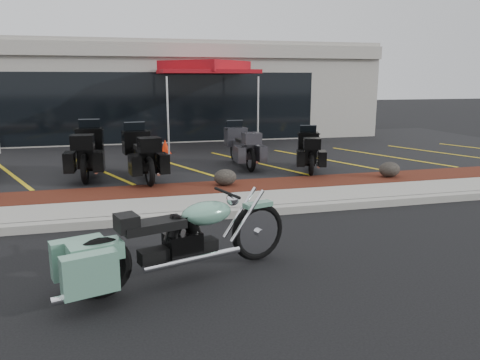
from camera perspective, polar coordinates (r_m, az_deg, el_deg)
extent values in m
plane|color=black|center=(7.98, -2.05, -6.52)|extent=(90.00, 90.00, 0.00)
cube|color=gray|center=(8.79, -3.33, -4.22)|extent=(24.00, 0.25, 0.15)
cube|color=gray|center=(9.46, -4.16, -3.05)|extent=(24.00, 1.20, 0.15)
cube|color=#36140C|center=(10.60, -5.35, -1.36)|extent=(24.00, 1.20, 0.16)
cube|color=black|center=(15.86, -8.53, 3.09)|extent=(26.00, 9.60, 0.15)
cube|color=#A09B91|center=(21.94, -10.51, 10.59)|extent=(18.00, 8.00, 4.00)
cube|color=black|center=(18.00, -9.48, 8.70)|extent=(12.00, 0.06, 2.60)
cube|color=#A09B91|center=(17.97, -9.72, 15.39)|extent=(18.00, 0.30, 0.50)
ellipsoid|color=black|center=(10.75, -1.82, 0.34)|extent=(0.53, 0.44, 0.37)
ellipsoid|color=black|center=(12.25, 17.76, 1.24)|extent=(0.53, 0.44, 0.38)
cone|color=red|center=(15.62, -9.10, 4.05)|extent=(0.45, 0.45, 0.45)
cylinder|color=silver|center=(15.30, -8.57, 7.74)|extent=(0.06, 0.06, 2.49)
cylinder|color=silver|center=(16.01, 2.33, 8.06)|extent=(0.06, 0.06, 2.49)
cylinder|color=silver|center=(18.30, -9.93, 8.41)|extent=(0.06, 0.06, 2.49)
cylinder|color=silver|center=(18.89, -0.67, 8.71)|extent=(0.06, 0.06, 2.49)
cube|color=maroon|center=(17.02, -4.28, 13.02)|extent=(3.35, 3.35, 0.13)
cube|color=maroon|center=(17.02, -4.29, 13.64)|extent=(3.36, 3.36, 0.38)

